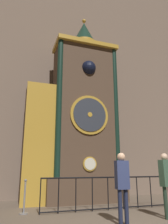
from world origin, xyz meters
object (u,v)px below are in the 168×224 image
object	(u,v)px
clock_tower	(77,118)
visitor_near	(122,180)
stanchion_post	(24,202)
visitor_far	(166,178)

from	to	relation	value
clock_tower	visitor_near	distance (m)	4.72
stanchion_post	visitor_far	bearing A→B (deg)	-28.44
clock_tower	stanchion_post	world-z (taller)	clock_tower
clock_tower	stanchion_post	bearing A→B (deg)	-142.53
visitor_far	stanchion_post	world-z (taller)	visitor_far
clock_tower	stanchion_post	xyz separation A→B (m)	(-2.25, -1.73, -3.29)
visitor_near	stanchion_post	distance (m)	3.30
visitor_far	visitor_near	bearing A→B (deg)	179.84
visitor_near	visitor_far	bearing A→B (deg)	10.88
clock_tower	visitor_far	world-z (taller)	clock_tower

